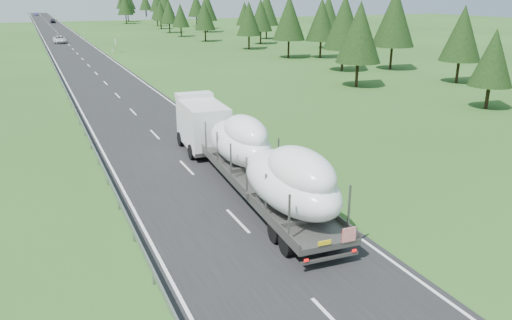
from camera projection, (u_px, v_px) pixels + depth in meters
name	position (u px, v px, depth m)	size (l,w,h in m)	color
ground	(238.00, 221.00, 25.57)	(400.00, 400.00, 0.00)	#254E1A
road_surface	(69.00, 45.00, 111.92)	(10.00, 400.00, 0.02)	black
guardrail	(43.00, 43.00, 109.61)	(0.10, 400.00, 0.76)	slate
marker_posts	(75.00, 27.00, 161.78)	(0.13, 350.08, 1.00)	silver
highway_sign	(116.00, 43.00, 96.88)	(0.08, 0.90, 2.60)	slate
tree_line_right	(217.00, 9.00, 134.68)	(28.11, 313.51, 12.51)	black
boat_truck	(250.00, 152.00, 28.78)	(3.86, 21.19, 4.38)	silver
distant_van	(59.00, 40.00, 114.98)	(2.73, 5.91, 1.64)	silver
distant_car_dark	(53.00, 21.00, 190.45)	(1.80, 4.47, 1.52)	black
distant_car_blue	(36.00, 14.00, 252.31)	(1.51, 4.32, 1.42)	#1C1B4C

